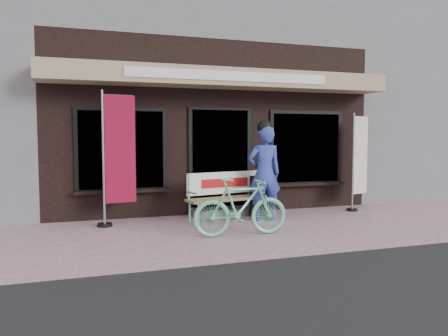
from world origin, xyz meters
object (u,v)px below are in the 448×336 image
object	(u,v)px
nobori_red	(117,156)
menu_stand	(260,195)
nobori_cream	(359,160)
person	(264,171)
bicycle	(241,207)
bench	(228,192)

from	to	relation	value
nobori_red	menu_stand	size ratio (longest dim) A/B	2.96
nobori_cream	menu_stand	bearing A→B (deg)	159.54
person	bicycle	world-z (taller)	person
person	menu_stand	xyz separation A→B (m)	(0.08, 0.42, -0.52)
person	menu_stand	bearing A→B (deg)	82.47
nobori_cream	nobori_red	bearing A→B (deg)	160.40
nobori_red	menu_stand	world-z (taller)	nobori_red
bench	person	distance (m)	0.81
bench	menu_stand	distance (m)	0.78
person	nobori_cream	distance (m)	2.45
nobori_red	menu_stand	xyz separation A→B (m)	(2.80, 0.06, -0.83)
nobori_cream	bench	bearing A→B (deg)	162.93
bicycle	nobori_cream	distance (m)	3.69
bench	menu_stand	size ratio (longest dim) A/B	2.13
bench	nobori_red	bearing A→B (deg)	165.79
person	nobori_red	xyz separation A→B (m)	(-2.72, 0.35, 0.31)
bench	bicycle	size ratio (longest dim) A/B	1.11
nobori_red	nobori_cream	size ratio (longest dim) A/B	1.15
bench	bicycle	bearing A→B (deg)	-110.56
nobori_red	bicycle	bearing A→B (deg)	-46.05
menu_stand	bench	bearing A→B (deg)	-172.50
bench	nobori_red	xyz separation A→B (m)	(-2.05, 0.11, 0.71)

